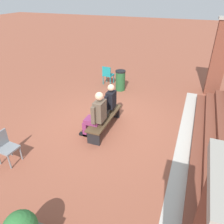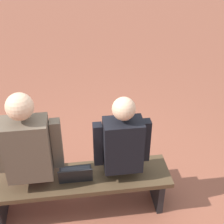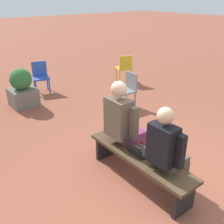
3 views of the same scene
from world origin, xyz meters
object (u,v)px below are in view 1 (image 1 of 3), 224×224
object	(u,v)px
bench	(105,119)
person_adult	(96,114)
person_student	(108,103)
plastic_chair_far_right	(5,146)
plastic_chair_near_bench_left	(108,74)
litter_bin	(120,80)
laptop	(105,116)

from	to	relation	value
bench	person_adult	xyz separation A→B (m)	(0.43, -0.07, 0.40)
bench	person_student	size ratio (longest dim) A/B	1.35
person_adult	plastic_chair_far_right	bearing A→B (deg)	-42.66
plastic_chair_near_bench_left	litter_bin	distance (m)	0.84
bench	laptop	xyz separation A→B (m)	(0.03, 0.01, 0.15)
person_student	plastic_chair_near_bench_left	world-z (taller)	person_student
person_adult	plastic_chair_near_bench_left	distance (m)	4.06
bench	person_student	distance (m)	0.56
bench	litter_bin	bearing A→B (deg)	-169.35
bench	person_adult	world-z (taller)	person_adult
litter_bin	laptop	bearing A→B (deg)	10.76
person_student	person_adult	size ratio (longest dim) A/B	0.93
plastic_chair_far_right	plastic_chair_near_bench_left	xyz separation A→B (m)	(-5.62, 0.39, 0.00)
laptop	plastic_chair_far_right	world-z (taller)	plastic_chair_far_right
bench	laptop	world-z (taller)	laptop
person_student	litter_bin	distance (m)	2.67
person_adult	litter_bin	xyz separation A→B (m)	(-3.46, -0.50, -0.32)
laptop	plastic_chair_far_right	size ratio (longest dim) A/B	0.38
person_student	plastic_chair_far_right	distance (m)	3.10
laptop	person_student	bearing A→B (deg)	-170.15
litter_bin	plastic_chair_far_right	bearing A→B (deg)	-12.20
person_adult	litter_bin	distance (m)	3.51
person_adult	laptop	bearing A→B (deg)	167.98
plastic_chair_near_bench_left	litter_bin	xyz separation A→B (m)	(0.40, 0.74, -0.05)
person_adult	litter_bin	world-z (taller)	person_adult
person_student	litter_bin	size ratio (longest dim) A/B	1.55
bench	litter_bin	world-z (taller)	litter_bin
person_student	plastic_chair_far_right	size ratio (longest dim) A/B	1.59
person_adult	litter_bin	size ratio (longest dim) A/B	1.68
laptop	plastic_chair_far_right	xyz separation A→B (m)	(2.16, -1.71, -0.02)
bench	plastic_chair_near_bench_left	bearing A→B (deg)	-159.04
litter_bin	bench	bearing A→B (deg)	10.65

